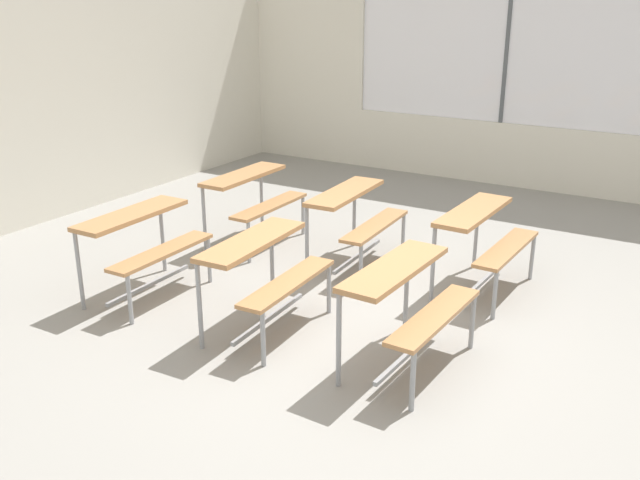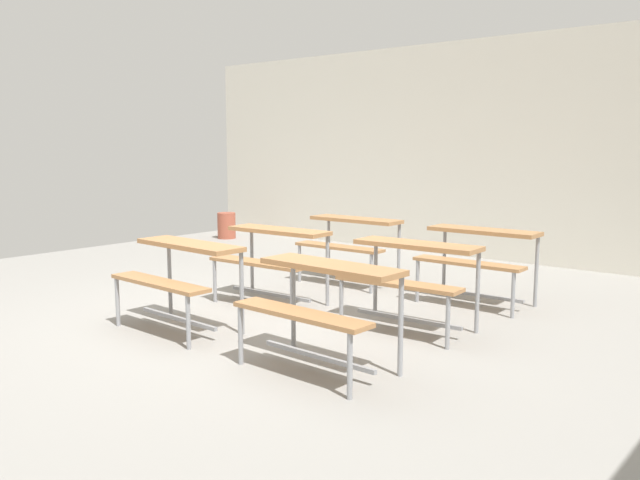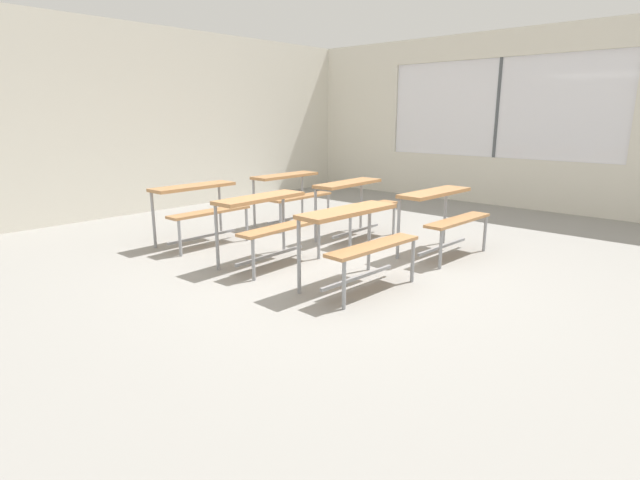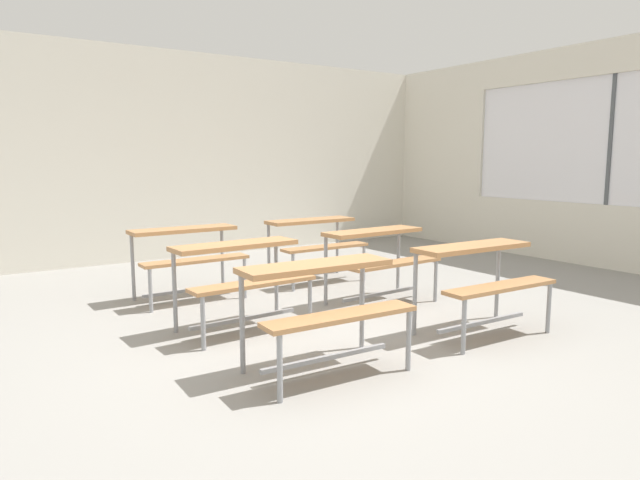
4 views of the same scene
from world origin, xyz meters
name	(u,v)px [view 3 (image 3 of 4)]	position (x,y,z in m)	size (l,w,h in m)	color
ground	(332,272)	(0.00, 0.00, -0.03)	(10.00, 9.00, 0.05)	gray
wall_back	(117,121)	(0.00, 4.50, 1.50)	(10.00, 0.12, 3.00)	silver
wall_right	(533,124)	(5.00, -0.13, 1.45)	(0.12, 9.00, 3.00)	silver
desk_bench_r0c0	(356,229)	(-0.24, -0.50, 0.56)	(1.12, 0.63, 0.74)	#A87547
desk_bench_r0c1	(442,207)	(1.32, -0.53, 0.56)	(1.12, 0.63, 0.74)	#A87547
desk_bench_r1c0	(268,213)	(-0.29, 0.68, 0.56)	(1.12, 0.64, 0.74)	#A87547
desk_bench_r1c1	(355,196)	(1.28, 0.72, 0.56)	(1.13, 0.64, 0.74)	#A87547
desk_bench_r2c0	(199,200)	(-0.28, 1.96, 0.56)	(1.11, 0.60, 0.74)	#A87547
desk_bench_r2c1	(291,187)	(1.30, 1.95, 0.56)	(1.10, 0.60, 0.74)	#A87547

